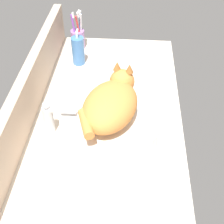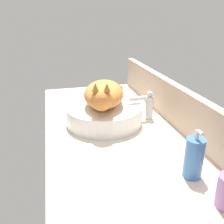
{
  "view_description": "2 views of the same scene",
  "coord_description": "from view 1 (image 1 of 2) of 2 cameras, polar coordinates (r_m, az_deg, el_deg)",
  "views": [
    {
      "loc": [
        -80.91,
        -9.27,
        79.99
      ],
      "look_at": [
        -1.59,
        -3.58,
        7.79
      ],
      "focal_mm": 50.0,
      "sensor_mm": 36.0,
      "label": 1
    },
    {
      "loc": [
        95.66,
        -24.49,
        47.57
      ],
      "look_at": [
        5.91,
        -2.26,
        9.53
      ],
      "focal_mm": 40.0,
      "sensor_mm": 36.0,
      "label": 2
    }
  ],
  "objects": [
    {
      "name": "faucet",
      "position": [
        1.09,
        -11.04,
        -0.76
      ],
      "size": [
        3.6,
        11.82,
        13.6
      ],
      "color": "silver",
      "rests_on": "ground_plane"
    },
    {
      "name": "toothbrush_cup",
      "position": [
        1.56,
        -6.23,
        13.35
      ],
      "size": [
        6.54,
        6.54,
        18.71
      ],
      "color": "#996BA8",
      "rests_on": "ground_plane"
    },
    {
      "name": "cat",
      "position": [
        1.02,
        -0.13,
        1.71
      ],
      "size": [
        30.68,
        23.27,
        14.0
      ],
      "color": "orange",
      "rests_on": "sink_basin"
    },
    {
      "name": "ground_plane",
      "position": [
        1.16,
        -1.72,
        -2.98
      ],
      "size": [
        125.8,
        58.19,
        4.0
      ],
      "primitive_type": "cube",
      "color": "beige"
    },
    {
      "name": "backsplash_panel",
      "position": [
        1.14,
        -15.65,
        1.68
      ],
      "size": [
        125.8,
        3.6,
        17.69
      ],
      "primitive_type": "cube",
      "color": "tan",
      "rests_on": "ground_plane"
    },
    {
      "name": "sink_basin",
      "position": [
        1.07,
        -0.33,
        -2.74
      ],
      "size": [
        33.79,
        33.79,
        8.16
      ],
      "primitive_type": "cylinder",
      "color": "white",
      "rests_on": "ground_plane"
    },
    {
      "name": "soap_dispenser",
      "position": [
        1.43,
        -6.21,
        11.13
      ],
      "size": [
        5.69,
        5.69,
        16.14
      ],
      "color": "#3F72B2",
      "rests_on": "ground_plane"
    }
  ]
}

